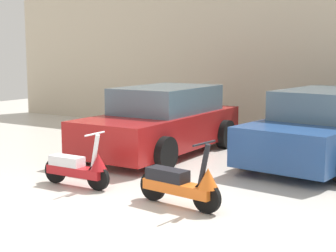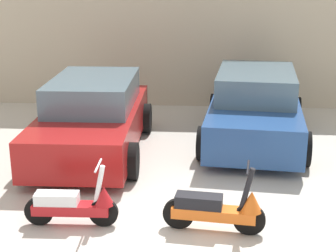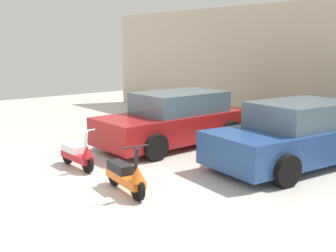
{
  "view_description": "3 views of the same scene",
  "coord_description": "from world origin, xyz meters",
  "px_view_note": "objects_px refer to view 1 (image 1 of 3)",
  "views": [
    {
      "loc": [
        4.4,
        -5.51,
        2.23
      ],
      "look_at": [
        -0.48,
        2.19,
        0.89
      ],
      "focal_mm": 55.0,
      "sensor_mm": 36.0,
      "label": 1
    },
    {
      "loc": [
        0.5,
        -5.81,
        3.5
      ],
      "look_at": [
        -0.07,
        2.47,
        0.95
      ],
      "focal_mm": 55.0,
      "sensor_mm": 36.0,
      "label": 2
    },
    {
      "loc": [
        7.02,
        -3.47,
        2.75
      ],
      "look_at": [
        -0.26,
        2.43,
        0.91
      ],
      "focal_mm": 45.0,
      "sensor_mm": 36.0,
      "label": 3
    }
  ],
  "objects_px": {
    "scooter_front_left": "(79,167)",
    "car_rear_left": "(162,122)",
    "car_rear_center": "(324,128)",
    "scooter_front_right": "(182,183)"
  },
  "relations": [
    {
      "from": "car_rear_left",
      "to": "car_rear_center",
      "type": "xyz_separation_m",
      "value": [
        3.25,
        0.94,
        0.0
      ]
    },
    {
      "from": "scooter_front_left",
      "to": "car_rear_left",
      "type": "relative_size",
      "value": 0.31
    },
    {
      "from": "scooter_front_right",
      "to": "car_rear_center",
      "type": "height_order",
      "value": "car_rear_center"
    },
    {
      "from": "scooter_front_right",
      "to": "car_rear_center",
      "type": "bearing_deg",
      "value": 84.89
    },
    {
      "from": "car_rear_center",
      "to": "scooter_front_left",
      "type": "bearing_deg",
      "value": -29.33
    },
    {
      "from": "scooter_front_left",
      "to": "car_rear_center",
      "type": "height_order",
      "value": "car_rear_center"
    },
    {
      "from": "scooter_front_right",
      "to": "car_rear_center",
      "type": "xyz_separation_m",
      "value": [
        0.86,
        4.1,
        0.35
      ]
    },
    {
      "from": "scooter_front_left",
      "to": "car_rear_left",
      "type": "height_order",
      "value": "car_rear_left"
    },
    {
      "from": "scooter_front_right",
      "to": "car_rear_left",
      "type": "xyz_separation_m",
      "value": [
        -2.39,
        3.16,
        0.34
      ]
    },
    {
      "from": "scooter_front_left",
      "to": "scooter_front_right",
      "type": "xyz_separation_m",
      "value": [
        2.01,
        -0.04,
        0.02
      ]
    }
  ]
}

